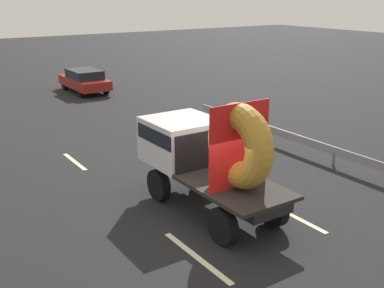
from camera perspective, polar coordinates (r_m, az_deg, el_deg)
ground_plane at (r=13.11m, az=3.01°, el=-9.76°), size 120.00×120.00×0.00m
flatbed_truck at (r=13.56m, az=1.37°, el=-0.87°), size 2.02×5.13×3.43m
distant_sedan at (r=30.95m, az=-12.77°, el=7.49°), size 1.87×4.37×1.42m
guardrail at (r=19.04m, az=12.91°, el=0.43°), size 0.10×13.28×0.71m
lane_dash_left_near at (r=11.70m, az=0.56°, el=-13.37°), size 0.16×2.75×0.01m
lane_dash_left_far at (r=18.33m, az=-13.89°, el=-2.05°), size 0.16×2.15×0.01m
lane_dash_right_near at (r=13.89m, az=12.16°, el=-8.49°), size 0.16×2.38×0.01m
lane_dash_right_far at (r=19.73m, az=-4.36°, el=-0.15°), size 0.16×2.98×0.01m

